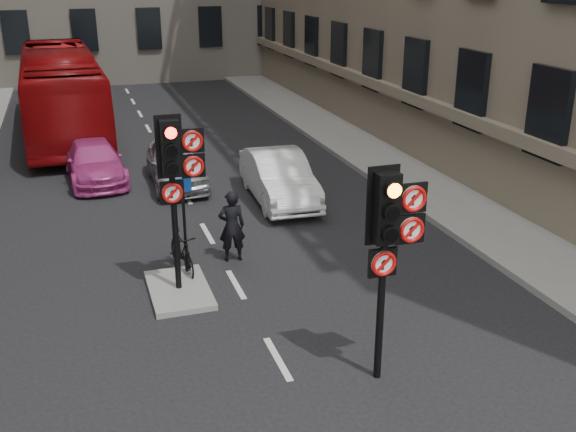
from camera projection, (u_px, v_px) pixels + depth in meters
ground at (318, 431)px, 9.78m from camera, size 120.00×120.00×0.00m
pavement_right at (395, 163)px, 22.51m from camera, size 3.00×50.00×0.16m
centre_island at (179, 290)px, 13.86m from camera, size 1.20×2.00×0.12m
signal_near at (390, 230)px, 10.18m from camera, size 0.91×0.40×3.58m
signal_far at (176, 166)px, 12.95m from camera, size 0.91×0.40×3.58m
car_silver at (176, 164)px, 20.40m from camera, size 1.65×3.95×1.34m
car_white at (279, 177)px, 19.03m from camera, size 1.66×4.27×1.39m
car_pink at (94, 162)px, 20.88m from camera, size 1.92×4.17×1.18m
bus_red at (62, 92)px, 26.15m from camera, size 3.12×11.87×3.29m
motorcycle at (182, 252)px, 14.68m from camera, size 0.66×1.61×0.94m
motorcyclist at (232, 226)px, 15.12m from camera, size 0.63×0.43×1.66m
info_sign at (184, 212)px, 14.08m from camera, size 0.37×0.13×2.12m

